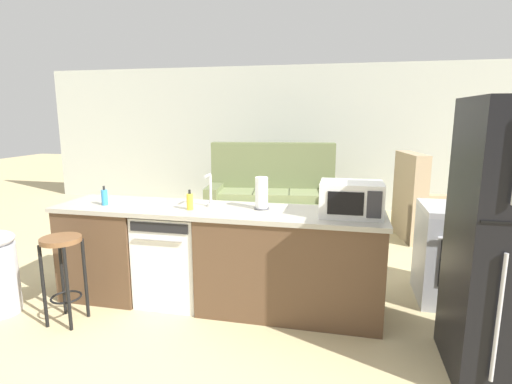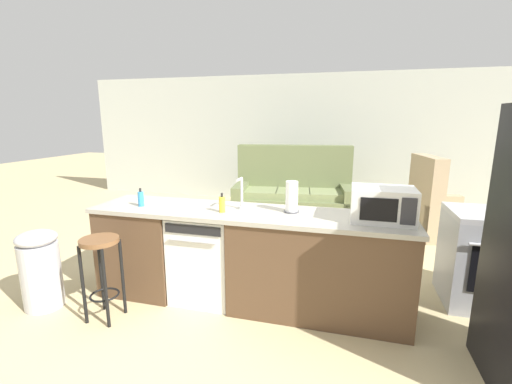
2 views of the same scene
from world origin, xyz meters
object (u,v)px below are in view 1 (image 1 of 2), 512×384
at_px(dish_soap_bottle, 105,197).
at_px(armchair, 423,214).
at_px(kettle, 494,201).
at_px(soap_bottle, 190,201).
at_px(stove_range, 463,254).
at_px(bar_stool, 63,261).
at_px(paper_towel_roll, 262,193).
at_px(dishwasher, 175,256).
at_px(microwave, 351,199).
at_px(couch, 272,198).

relative_size(dish_soap_bottle, armchair, 0.15).
bearing_deg(kettle, dish_soap_bottle, -171.45).
xyz_separation_m(soap_bottle, dish_soap_bottle, (-0.83, 0.00, 0.00)).
bearing_deg(stove_range, bar_stool, -160.93).
xyz_separation_m(stove_range, paper_towel_roll, (-1.79, -0.47, 0.59)).
bearing_deg(dishwasher, bar_stool, -140.12).
height_order(microwave, couch, couch).
xyz_separation_m(paper_towel_roll, couch, (-0.42, 2.83, -0.64)).
relative_size(microwave, paper_towel_roll, 1.77).
bearing_deg(soap_bottle, armchair, 47.62).
xyz_separation_m(paper_towel_roll, kettle, (1.96, 0.35, -0.05)).
bearing_deg(kettle, microwave, -160.52).
relative_size(paper_towel_roll, soap_bottle, 1.60).
distance_m(dish_soap_bottle, armchair, 4.21).
bearing_deg(paper_towel_roll, soap_bottle, -164.81).
bearing_deg(dish_soap_bottle, paper_towel_roll, 6.50).
relative_size(soap_bottle, dish_soap_bottle, 1.00).
relative_size(stove_range, bar_stool, 1.22).
bearing_deg(armchair, paper_towel_roll, -126.07).
distance_m(dish_soap_bottle, bar_stool, 0.68).
distance_m(paper_towel_roll, couch, 2.94).
xyz_separation_m(dish_soap_bottle, couch, (1.01, 3.00, -0.58)).
height_order(dish_soap_bottle, kettle, kettle).
bearing_deg(armchair, soap_bottle, -132.38).
height_order(paper_towel_roll, bar_stool, paper_towel_roll).
bearing_deg(bar_stool, stove_range, 19.07).
height_order(stove_range, microwave, microwave).
height_order(stove_range, paper_towel_roll, paper_towel_roll).
bearing_deg(bar_stool, couch, 72.57).
xyz_separation_m(paper_towel_roll, armchair, (1.80, 2.47, -0.69)).
bearing_deg(armchair, bar_stool, -136.58).
bearing_deg(paper_towel_roll, bar_stool, -156.14).
height_order(dishwasher, armchair, armchair).
xyz_separation_m(paper_towel_roll, soap_bottle, (-0.60, -0.16, -0.07)).
bearing_deg(dishwasher, couch, 82.44).
bearing_deg(kettle, dishwasher, -171.32).
bearing_deg(paper_towel_roll, stove_range, 14.77).
height_order(stove_range, kettle, kettle).
xyz_separation_m(stove_range, kettle, (0.17, -0.13, 0.53)).
relative_size(couch, armchair, 1.75).
xyz_separation_m(soap_bottle, bar_stool, (-0.92, -0.51, -0.44)).
relative_size(paper_towel_roll, armchair, 0.24).
distance_m(dishwasher, stove_range, 2.66).
xyz_separation_m(dishwasher, paper_towel_roll, (0.81, 0.08, 0.62)).
distance_m(microwave, kettle, 1.27).
height_order(dish_soap_bottle, bar_stool, dish_soap_bottle).
bearing_deg(couch, paper_towel_roll, -81.55).
bearing_deg(soap_bottle, couch, 86.50).
relative_size(soap_bottle, armchair, 0.15).
xyz_separation_m(paper_towel_roll, bar_stool, (-1.52, -0.67, -0.50)).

